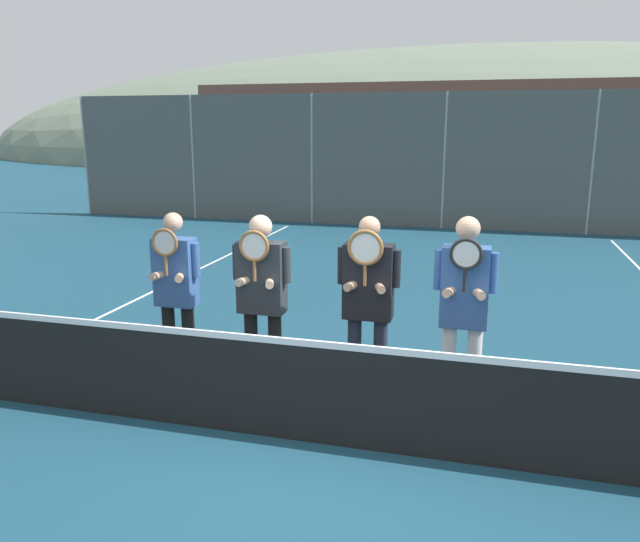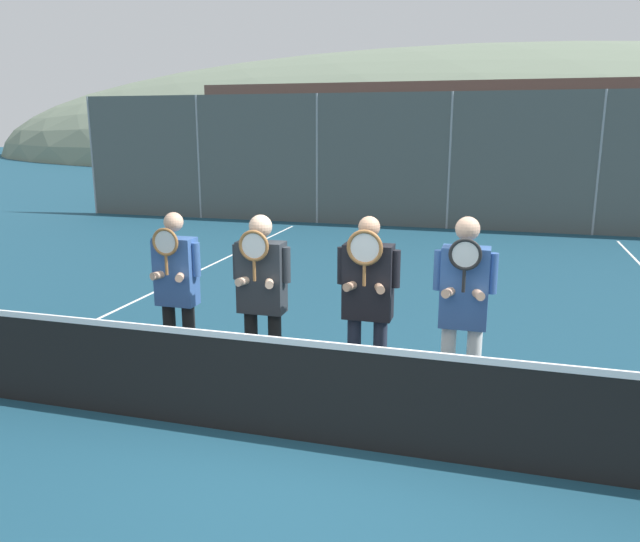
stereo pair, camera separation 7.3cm
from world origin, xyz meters
TOP-DOWN VIEW (x-y plane):
  - ground_plane at (0.00, 0.00)m, footprint 120.00×120.00m
  - hill_distant at (0.00, 52.04)m, footprint 91.18×50.66m
  - clubhouse_building at (1.93, 19.14)m, footprint 21.99×5.50m
  - fence_back at (-0.00, 11.75)m, footprint 21.21×0.06m
  - tennis_net at (0.00, 0.00)m, footprint 10.72×0.09m
  - court_line_left_sideline at (-3.99, 3.00)m, footprint 0.05×16.00m
  - player_leftmost at (-1.77, 0.79)m, footprint 0.53×0.34m
  - player_center_left at (-0.85, 0.76)m, footprint 0.58×0.34m
  - player_center_right at (0.17, 0.82)m, footprint 0.59×0.34m
  - player_rightmost at (1.04, 0.74)m, footprint 0.54×0.34m
  - car_far_left at (-6.15, 13.52)m, footprint 4.76×1.95m
  - car_left_of_center at (-0.56, 13.90)m, footprint 4.68×2.02m
  - car_center at (4.66, 13.82)m, footprint 4.00×2.04m

SIDE VIEW (x-z plane):
  - ground_plane at x=0.00m, z-range 0.00..0.00m
  - hill_distant at x=0.00m, z-range -8.87..8.87m
  - court_line_left_sideline at x=-3.99m, z-range 0.00..0.01m
  - tennis_net at x=0.00m, z-range -0.03..0.98m
  - car_left_of_center at x=-0.56m, z-range 0.03..1.69m
  - car_center at x=4.66m, z-range 0.02..1.77m
  - car_far_left at x=-6.15m, z-range 0.02..1.81m
  - player_leftmost at x=-1.77m, z-range 0.14..1.94m
  - player_center_left at x=-0.85m, z-range 0.17..1.99m
  - player_center_right at x=0.17m, z-range 0.16..2.00m
  - player_rightmost at x=1.04m, z-range 0.16..2.03m
  - fence_back at x=0.00m, z-range 0.00..3.45m
  - clubhouse_building at x=1.93m, z-range 0.02..4.04m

